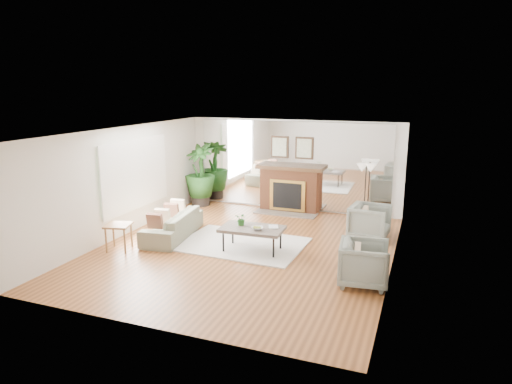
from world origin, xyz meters
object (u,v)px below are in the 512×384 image
at_px(fireplace, 289,188).
at_px(potted_ficus, 200,173).
at_px(side_table, 118,228).
at_px(floor_lamp, 366,172).
at_px(sofa, 173,225).
at_px(coffee_table, 252,229).
at_px(armchair_back, 370,222).
at_px(armchair_front, 364,263).

relative_size(fireplace, potted_ficus, 1.15).
bearing_deg(potted_ficus, side_table, -88.06).
xyz_separation_m(potted_ficus, floor_lamp, (4.67, 0.10, 0.30)).
bearing_deg(sofa, floor_lamp, 118.88).
bearing_deg(coffee_table, armchair_back, 38.58).
distance_m(fireplace, sofa, 3.63).
bearing_deg(potted_ficus, sofa, -75.17).
distance_m(armchair_front, side_table, 5.07).
relative_size(coffee_table, potted_ficus, 0.74).
bearing_deg(floor_lamp, armchair_front, -82.36).
xyz_separation_m(side_table, potted_ficus, (-0.13, 3.97, 0.48)).
xyz_separation_m(coffee_table, floor_lamp, (1.87, 3.14, 0.78)).
bearing_deg(fireplace, potted_ficus, -173.73).
bearing_deg(fireplace, side_table, -120.12).
xyz_separation_m(fireplace, coffee_table, (0.19, -3.33, -0.18)).
bearing_deg(sofa, fireplace, 141.39).
relative_size(fireplace, sofa, 1.03).
distance_m(coffee_table, armchair_front, 2.55).
height_order(fireplace, floor_lamp, fireplace).
bearing_deg(sofa, potted_ficus, -172.91).
bearing_deg(fireplace, armchair_back, -33.80).
height_order(armchair_back, armchair_front, armchair_back).
bearing_deg(armchair_back, coffee_table, 134.63).
bearing_deg(side_table, sofa, 61.97).
distance_m(fireplace, floor_lamp, 2.16).
distance_m(coffee_table, sofa, 2.07).
bearing_deg(floor_lamp, potted_ficus, -178.81).
height_order(coffee_table, armchair_front, armchair_front).
bearing_deg(side_table, coffee_table, 19.07).
relative_size(fireplace, armchair_back, 2.40).
xyz_separation_m(fireplace, armchair_front, (2.60, -4.17, -0.27)).
bearing_deg(floor_lamp, armchair_back, -77.52).
bearing_deg(armchair_back, potted_ficus, 81.36).
relative_size(sofa, armchair_back, 2.33).
xyz_separation_m(coffee_table, sofa, (-2.05, 0.23, -0.19)).
xyz_separation_m(armchair_front, potted_ficus, (-5.20, 3.89, 0.57)).
distance_m(coffee_table, armchair_back, 2.80).
distance_m(side_table, floor_lamp, 6.14).
height_order(coffee_table, potted_ficus, potted_ficus).
bearing_deg(potted_ficus, coffee_table, -47.50).
bearing_deg(side_table, armchair_back, 28.79).
distance_m(armchair_back, side_table, 5.53).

